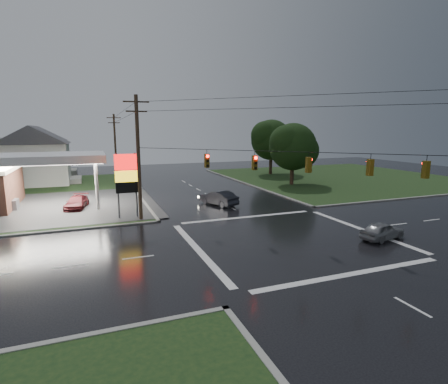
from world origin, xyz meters
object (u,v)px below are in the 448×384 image
object	(u,v)px
utility_pole_n	(115,145)
car_crossing	(382,231)
house_near	(35,155)
house_far	(38,150)
utility_pole_nw	(138,157)
pylon_sign	(127,175)
car_pump	(77,202)
tree_ne_near	(294,147)
tree_ne_far	(272,140)
car_north	(218,198)

from	to	relation	value
utility_pole_n	car_crossing	world-z (taller)	utility_pole_n
house_near	car_crossing	xyz separation A→B (m)	(27.46, -38.66, -3.76)
house_far	utility_pole_n	bearing A→B (deg)	-38.77
house_far	car_crossing	size ratio (longest dim) A/B	2.91
utility_pole_nw	house_far	distance (m)	40.48
pylon_sign	utility_pole_n	bearing A→B (deg)	87.92
car_pump	house_far	bearing A→B (deg)	114.34
tree_ne_near	house_near	bearing A→B (deg)	158.24
house_near	car_pump	distance (m)	20.71
utility_pole_n	tree_ne_near	size ratio (longest dim) A/B	1.17
utility_pole_nw	house_far	xyz separation A→B (m)	(-12.45, 38.50, -1.32)
tree_ne_near	pylon_sign	bearing A→B (deg)	-154.99
utility_pole_nw	tree_ne_far	size ratio (longest dim) A/B	1.12
car_north	car_crossing	bearing A→B (deg)	92.52
tree_ne_near	car_crossing	size ratio (longest dim) A/B	2.36
house_far	house_near	bearing A→B (deg)	-85.24
tree_ne_far	car_crossing	size ratio (longest dim) A/B	2.58
utility_pole_n	tree_ne_near	xyz separation A→B (m)	(23.64, -16.01, 0.09)
tree_ne_near	car_crossing	bearing A→B (deg)	-107.21
house_far	car_pump	xyz separation A→B (m)	(6.90, -31.50, -3.76)
utility_pole_nw	house_near	distance (m)	28.90
utility_pole_nw	car_pump	xyz separation A→B (m)	(-5.55, 7.00, -5.07)
house_far	car_pump	world-z (taller)	house_far
house_near	tree_ne_far	world-z (taller)	tree_ne_far
house_near	car_pump	world-z (taller)	house_near
utility_pole_n	car_crossing	bearing A→B (deg)	-68.51
house_near	car_north	world-z (taller)	house_near
house_far	car_pump	size ratio (longest dim) A/B	2.48
utility_pole_nw	tree_ne_near	distance (m)	26.74
tree_ne_far	car_pump	bearing A→B (deg)	-151.49
tree_ne_near	house_far	bearing A→B (deg)	144.23
tree_ne_near	car_pump	distance (m)	30.11
utility_pole_n	house_near	world-z (taller)	utility_pole_n
utility_pole_n	tree_ne_far	distance (m)	26.96
house_near	car_north	xyz separation A→B (m)	(20.15, -23.08, -3.62)
utility_pole_nw	tree_ne_far	distance (m)	36.20
tree_ne_near	tree_ne_far	bearing A→B (deg)	75.93
pylon_sign	utility_pole_nw	xyz separation A→B (m)	(1.00, -1.00, 1.71)
car_crossing	house_near	bearing A→B (deg)	24.47
pylon_sign	car_pump	xyz separation A→B (m)	(-4.55, 6.00, -3.36)
utility_pole_nw	car_pump	distance (m)	10.28
pylon_sign	utility_pole_n	distance (m)	27.56
car_pump	utility_pole_nw	bearing A→B (deg)	-39.60
car_crossing	car_north	bearing A→B (deg)	14.20
house_near	tree_ne_near	distance (m)	37.80
house_far	tree_ne_near	xyz separation A→B (m)	(36.09, -26.01, 1.16)
utility_pole_n	tree_ne_far	world-z (taller)	utility_pole_n
house_near	house_far	world-z (taller)	same
house_near	tree_ne_near	world-z (taller)	tree_ne_near
utility_pole_nw	house_far	size ratio (longest dim) A/B	1.00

